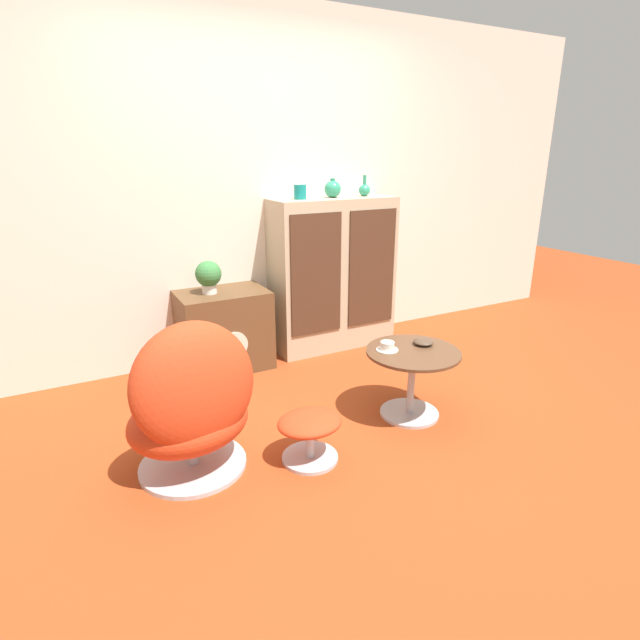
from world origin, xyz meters
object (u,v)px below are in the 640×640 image
object	(u,v)px
ottoman	(310,429)
vase_inner_right	(364,189)
coffee_table	(412,373)
sideboard	(333,274)
teacup	(387,347)
egg_chair	(192,405)
bowl	(423,342)
vase_inner_left	(333,189)
tv_console	(224,330)
potted_plant	(208,275)
vase_leftmost	(300,192)

from	to	relation	value
ottoman	vase_inner_right	world-z (taller)	vase_inner_right
coffee_table	ottoman	bearing A→B (deg)	-170.26
sideboard	teacup	size ratio (longest dim) A/B	9.11
egg_chair	bowl	size ratio (longest dim) A/B	6.84
coffee_table	teacup	distance (m)	0.23
ottoman	egg_chair	bearing A→B (deg)	162.53
egg_chair	vase_inner_left	distance (m)	2.14
tv_console	bowl	xyz separation A→B (m)	(0.89, -1.20, 0.15)
tv_console	vase_inner_left	size ratio (longest dim) A/B	4.47
egg_chair	vase_inner_right	world-z (taller)	vase_inner_right
ottoman	coffee_table	size ratio (longest dim) A/B	0.62
vase_inner_left	tv_console	bearing A→B (deg)	-178.14
vase_inner_right	ottoman	bearing A→B (deg)	-130.94
coffee_table	potted_plant	distance (m)	1.58
tv_console	vase_leftmost	bearing A→B (deg)	2.65
vase_leftmost	vase_inner_left	xyz separation A→B (m)	(0.28, 0.00, 0.01)
bowl	vase_inner_right	bearing A→B (deg)	74.48
vase_inner_left	vase_inner_right	world-z (taller)	vase_inner_right
coffee_table	bowl	xyz separation A→B (m)	(0.12, 0.05, 0.16)
vase_inner_right	teacup	bearing A→B (deg)	-116.27
tv_console	bowl	distance (m)	1.50
tv_console	teacup	xyz separation A→B (m)	(0.64, -1.17, 0.16)
ottoman	bowl	xyz separation A→B (m)	(0.88, 0.18, 0.26)
vase_inner_right	sideboard	bearing A→B (deg)	-179.23
ottoman	vase_inner_left	xyz separation A→B (m)	(0.93, 1.41, 1.10)
vase_leftmost	bowl	distance (m)	1.50
egg_chair	ottoman	size ratio (longest dim) A/B	2.41
sideboard	coffee_table	distance (m)	1.33
egg_chair	vase_inner_right	xyz separation A→B (m)	(1.79, 1.24, 0.89)
vase_leftmost	bowl	bearing A→B (deg)	-79.30
potted_plant	vase_inner_left	bearing A→B (deg)	1.67
vase_inner_right	egg_chair	bearing A→B (deg)	-145.28
vase_inner_left	potted_plant	distance (m)	1.17
vase_leftmost	teacup	bearing A→B (deg)	-90.85
coffee_table	vase_inner_left	world-z (taller)	vase_inner_left
coffee_table	potted_plant	size ratio (longest dim) A/B	2.40
bowl	sideboard	bearing A→B (deg)	87.46
vase_leftmost	ottoman	bearing A→B (deg)	-114.75
vase_leftmost	vase_inner_right	size ratio (longest dim) A/B	0.66
coffee_table	vase_inner_right	bearing A→B (deg)	70.29
coffee_table	vase_leftmost	xyz separation A→B (m)	(-0.12, 1.28, 0.99)
sideboard	coffee_table	size ratio (longest dim) A/B	2.15
egg_chair	ottoman	xyz separation A→B (m)	(0.56, -0.18, -0.20)
egg_chair	vase_leftmost	distance (m)	1.95
ottoman	teacup	world-z (taller)	teacup
egg_chair	coffee_table	distance (m)	1.33
tv_console	vase_inner_right	xyz separation A→B (m)	(1.24, 0.03, 0.98)
coffee_table	vase_inner_right	distance (m)	1.68
tv_console	teacup	world-z (taller)	tv_console
egg_chair	vase_inner_right	size ratio (longest dim) A/B	5.17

